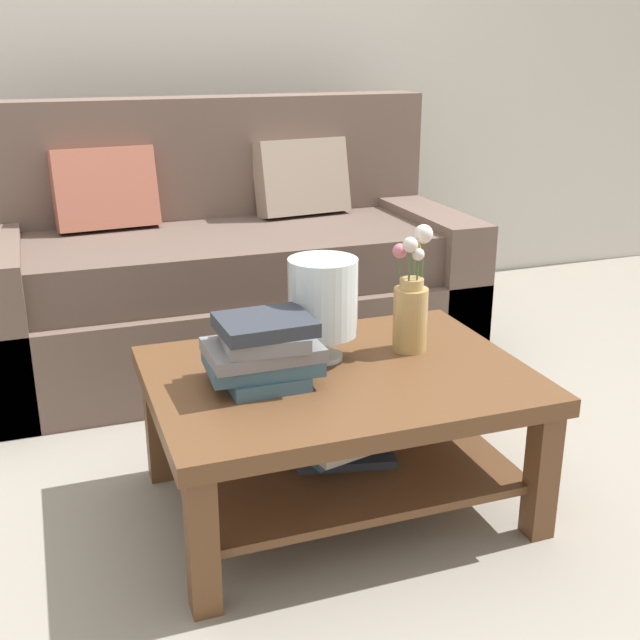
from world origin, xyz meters
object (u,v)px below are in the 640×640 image
Objects in this scene: coffee_table at (338,410)px; flower_pitcher at (411,304)px; book_stack_main at (263,350)px; glass_hurricane_vase at (323,299)px; couch at (224,274)px.

coffee_table is 0.37m from flower_pitcher.
book_stack_main reaches higher than coffee_table.
glass_hurricane_vase is at bearing 27.76° from book_stack_main.
book_stack_main is at bearing -177.53° from coffee_table.
coffee_table is at bearing -83.52° from glass_hurricane_vase.
couch is 1.90× the size of coffee_table.
coffee_table is 0.32m from glass_hurricane_vase.
glass_hurricane_vase reaches higher than coffee_table.
coffee_table is at bearing -162.12° from flower_pitcher.
couch is at bearing 91.36° from coffee_table.
couch is 6.47× the size of book_stack_main.
book_stack_main is (-0.22, -0.01, 0.21)m from coffee_table.
couch is 1.29m from book_stack_main.
glass_hurricane_vase is 0.80× the size of flower_pitcher.
coffee_table is 0.30m from book_stack_main.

